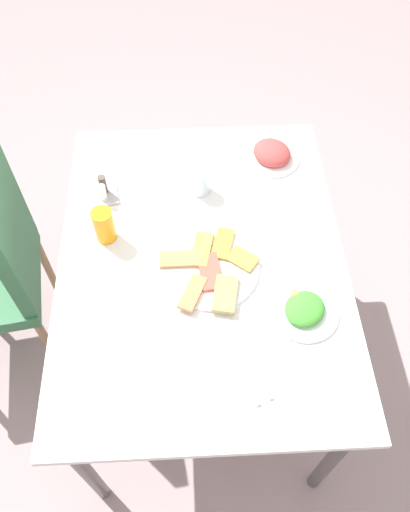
{
  "coord_description": "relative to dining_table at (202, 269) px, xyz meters",
  "views": [
    {
      "loc": [
        -0.91,
        0.03,
        2.05
      ],
      "look_at": [
        -0.02,
        -0.01,
        0.76
      ],
      "focal_mm": 35.56,
      "sensor_mm": 36.0,
      "label": 1
    }
  ],
  "objects": [
    {
      "name": "ground_plane",
      "position": [
        0.0,
        0.0,
        -0.66
      ],
      "size": [
        6.0,
        6.0,
        0.0
      ],
      "primitive_type": "plane",
      "color": "gray"
    },
    {
      "name": "spoon",
      "position": [
        -0.39,
        -0.1,
        0.08
      ],
      "size": [
        0.19,
        0.06,
        0.0
      ],
      "primitive_type": "cube",
      "rotation": [
        0.0,
        0.0,
        0.23
      ],
      "color": "silver",
      "rests_on": "paper_napkin"
    },
    {
      "name": "fork",
      "position": [
        -0.39,
        -0.14,
        0.08
      ],
      "size": [
        0.16,
        0.06,
        0.0
      ],
      "primitive_type": "cube",
      "rotation": [
        0.0,
        0.0,
        0.3
      ],
      "color": "silver",
      "rests_on": "paper_napkin"
    },
    {
      "name": "soda_can",
      "position": [
        0.09,
        0.3,
        0.13
      ],
      "size": [
        0.08,
        0.08,
        0.12
      ],
      "primitive_type": "cylinder",
      "rotation": [
        0.0,
        0.0,
        1.34
      ],
      "color": "orange",
      "rests_on": "dining_table"
    },
    {
      "name": "salad_plate_rice",
      "position": [
        -0.21,
        -0.29,
        0.09
      ],
      "size": [
        0.2,
        0.2,
        0.04
      ],
      "color": "white",
      "rests_on": "dining_table"
    },
    {
      "name": "pide_platter",
      "position": [
        -0.05,
        -0.02,
        0.08
      ],
      "size": [
        0.33,
        0.31,
        0.03
      ],
      "color": "white",
      "rests_on": "dining_table"
    },
    {
      "name": "dining_table",
      "position": [
        0.0,
        0.0,
        0.0
      ],
      "size": [
        1.2,
        0.9,
        0.73
      ],
      "color": "white",
      "rests_on": "ground_plane"
    },
    {
      "name": "paper_napkin",
      "position": [
        -0.39,
        -0.12,
        0.08
      ],
      "size": [
        0.16,
        0.16,
        0.0
      ],
      "primitive_type": "cube",
      "rotation": [
        0.0,
        0.0,
        0.16
      ],
      "color": "white",
      "rests_on": "dining_table"
    },
    {
      "name": "condiment_caddy",
      "position": [
        0.27,
        0.32,
        0.1
      ],
      "size": [
        0.11,
        0.11,
        0.08
      ],
      "color": "#B2B2B7",
      "rests_on": "dining_table"
    },
    {
      "name": "drinking_glass",
      "position": [
        0.28,
        -0.01,
        0.12
      ],
      "size": [
        0.07,
        0.07,
        0.09
      ],
      "primitive_type": "cylinder",
      "color": "silver",
      "rests_on": "dining_table"
    },
    {
      "name": "salad_plate_greens",
      "position": [
        0.43,
        -0.27,
        0.1
      ],
      "size": [
        0.21,
        0.21,
        0.06
      ],
      "color": "white",
      "rests_on": "dining_table"
    }
  ]
}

